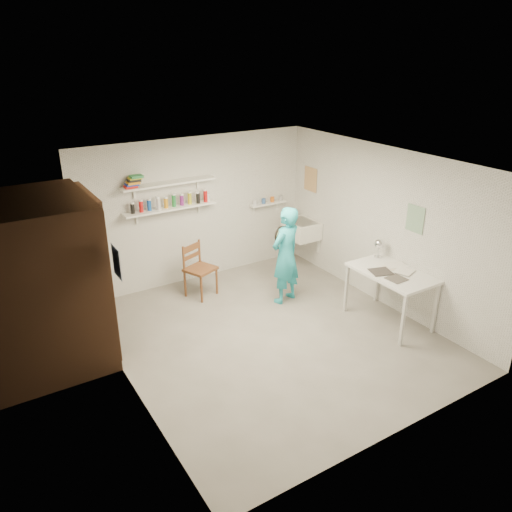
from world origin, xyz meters
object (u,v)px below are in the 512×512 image
belfast_sink (301,229)px  wall_clock (281,235)px  work_table (389,297)px  wooden_chair (200,269)px  man (286,255)px  desk_lamp (379,244)px

belfast_sink → wall_clock: size_ratio=2.18×
belfast_sink → wall_clock: (-0.94, -0.73, 0.32)m
work_table → wooden_chair: bearing=131.6°
man → wall_clock: man is taller
belfast_sink → wooden_chair: (-2.03, -0.10, -0.24)m
man → wooden_chair: man is taller
wall_clock → desk_lamp: wall_clock is taller
man → wooden_chair: bearing=-55.4°
work_table → desk_lamp: bearing=67.6°
belfast_sink → wooden_chair: size_ratio=0.66×
man → work_table: size_ratio=1.29×
desk_lamp → belfast_sink: bearing=92.7°
belfast_sink → work_table: 2.29m
wooden_chair → work_table: wooden_chair is taller
man → wooden_chair: (-1.03, 0.85, -0.31)m
belfast_sink → man: bearing=-136.6°
man → desk_lamp: bearing=126.3°
belfast_sink → man: size_ratio=0.39×
wooden_chair → belfast_sink: bearing=-19.6°
belfast_sink → desk_lamp: desk_lamp is taller
man → desk_lamp: man is taller
wall_clock → desk_lamp: 1.47m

